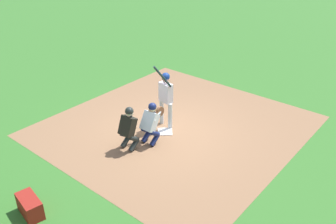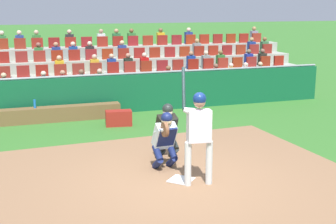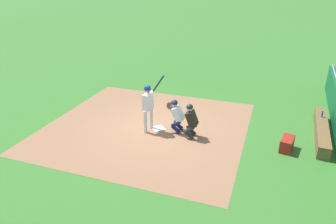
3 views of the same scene
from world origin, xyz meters
TOP-DOWN VIEW (x-y plane):
  - ground_plane at (0.00, 0.00)m, footprint 160.00×160.00m
  - infield_dirt_patch at (0.00, 0.50)m, footprint 7.50×7.79m
  - home_plate_marker at (0.00, 0.00)m, footprint 0.62×0.62m
  - batter_at_plate at (-0.23, 0.29)m, footprint 0.59×0.77m
  - catcher_crouching at (0.10, -0.69)m, footprint 0.48×0.73m
  - home_plate_umpire at (-0.15, -1.33)m, footprint 0.48×0.48m
  - equipment_duffel_bag at (0.21, -4.60)m, footprint 0.78×0.46m

SIDE VIEW (x-z plane):
  - ground_plane at x=0.00m, z-range 0.00..0.00m
  - infield_dirt_patch at x=0.00m, z-range 0.00..0.01m
  - home_plate_marker at x=0.00m, z-range 0.01..0.02m
  - equipment_duffel_bag at x=0.21m, z-range 0.00..0.44m
  - home_plate_umpire at x=-0.15m, z-range 0.06..1.36m
  - catcher_crouching at x=0.10m, z-range 0.07..1.34m
  - batter_at_plate at x=-0.23m, z-range 0.02..2.23m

